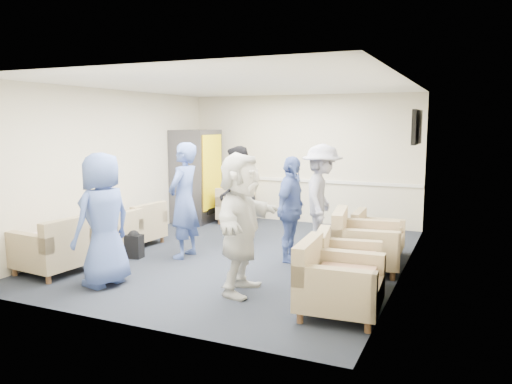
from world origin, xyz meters
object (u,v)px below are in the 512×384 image
at_px(armchair_left_near, 55,249).
at_px(person_back_right, 322,198).
at_px(armchair_left_far, 138,227).
at_px(armchair_corner, 236,207).
at_px(armchair_left_mid, 113,236).
at_px(vending_machine, 196,176).
at_px(armchair_right_near, 335,284).
at_px(person_mid_left, 184,200).
at_px(person_front_left, 103,220).
at_px(person_mid_right, 291,209).
at_px(armchair_right_midnear, 344,266).
at_px(person_front_right, 241,223).
at_px(person_back_left, 237,195).
at_px(armchair_right_far, 375,237).
at_px(armchair_right_midfar, 362,245).

relative_size(armchair_left_near, person_back_right, 0.54).
distance_m(armchair_left_far, armchair_corner, 2.58).
bearing_deg(armchair_left_mid, vending_machine, -176.65).
xyz_separation_m(armchair_left_near, armchair_left_mid, (0.06, 1.16, -0.04)).
xyz_separation_m(armchair_right_near, person_mid_left, (-2.81, 1.40, 0.56)).
relative_size(person_front_left, person_mid_right, 1.08).
relative_size(armchair_left_mid, armchair_right_midnear, 0.82).
height_order(armchair_right_midnear, armchair_corner, armchair_right_midnear).
bearing_deg(person_front_right, person_mid_left, 48.36).
relative_size(person_back_left, person_mid_right, 1.06).
xyz_separation_m(armchair_left_near, person_front_left, (0.98, -0.10, 0.53)).
height_order(person_mid_left, person_mid_right, person_mid_left).
distance_m(armchair_corner, person_front_left, 4.51).
distance_m(person_front_left, person_back_right, 3.58).
distance_m(vending_machine, person_back_right, 3.42).
bearing_deg(person_front_right, armchair_right_midnear, -69.28).
bearing_deg(armchair_left_far, armchair_right_far, 110.06).
xyz_separation_m(armchair_right_far, person_front_right, (-1.21, -2.45, 0.58)).
height_order(armchair_right_midnear, person_front_left, person_front_left).
bearing_deg(armchair_left_near, armchair_left_mid, -177.22).
xyz_separation_m(armchair_left_near, armchair_corner, (0.71, 4.36, -0.03)).
bearing_deg(person_front_right, person_back_right, -12.46).
height_order(armchair_left_far, person_front_right, person_front_right).
relative_size(armchair_right_near, person_front_right, 0.53).
height_order(armchair_left_mid, vending_machine, vending_machine).
relative_size(armchair_left_near, armchair_right_near, 1.02).
bearing_deg(person_front_right, armchair_corner, 21.90).
xyz_separation_m(armchair_left_near, person_back_right, (3.07, 2.80, 0.54)).
distance_m(person_front_left, person_back_left, 2.90).
distance_m(armchair_right_far, person_mid_left, 3.10).
height_order(armchair_right_midfar, person_back_left, person_back_left).
bearing_deg(armchair_left_mid, person_mid_right, 106.06).
height_order(armchair_right_near, person_mid_left, person_mid_left).
relative_size(person_back_right, person_mid_right, 1.09).
height_order(armchair_right_far, armchair_corner, armchair_corner).
relative_size(person_mid_left, person_mid_right, 1.12).
distance_m(person_back_right, person_mid_right, 0.90).
bearing_deg(armchair_right_midfar, person_mid_right, 79.87).
distance_m(armchair_right_near, person_mid_left, 3.19).
height_order(armchair_right_near, person_front_left, person_front_left).
relative_size(armchair_right_midnear, person_mid_right, 0.58).
distance_m(armchair_right_near, armchair_right_midfar, 1.82).
bearing_deg(person_front_left, armchair_right_midnear, 118.90).
distance_m(person_back_left, person_back_right, 1.53).
xyz_separation_m(armchair_left_far, person_front_right, (2.73, -1.52, 0.57)).
distance_m(vending_machine, person_mid_right, 3.64).
bearing_deg(armchair_right_midnear, armchair_left_far, 66.26).
xyz_separation_m(armchair_right_midfar, person_mid_left, (-2.73, -0.42, 0.54)).
xyz_separation_m(armchair_left_far, vending_machine, (-0.11, 2.22, 0.67)).
bearing_deg(vending_machine, armchair_right_midfar, -28.33).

